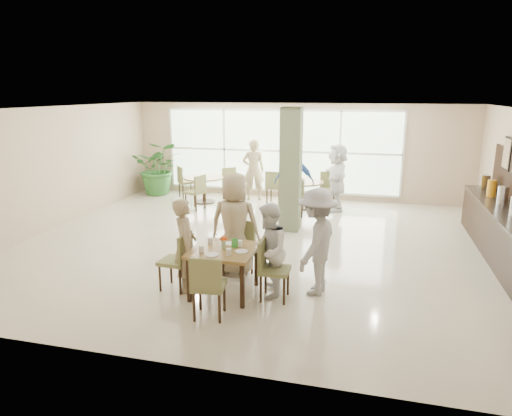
% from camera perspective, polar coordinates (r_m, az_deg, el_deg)
% --- Properties ---
extents(ground, '(10.00, 10.00, 0.00)m').
position_cam_1_polar(ground, '(9.65, 0.61, -4.54)').
color(ground, beige).
rests_on(ground, ground).
extents(room_shell, '(10.00, 10.00, 10.00)m').
position_cam_1_polar(room_shell, '(9.24, 0.64, 5.50)').
color(room_shell, white).
rests_on(room_shell, ground).
extents(window_bank, '(7.00, 0.04, 7.00)m').
position_cam_1_polar(window_bank, '(13.71, 3.05, 7.12)').
color(window_bank, silver).
rests_on(window_bank, ground).
extents(column, '(0.45, 0.45, 2.80)m').
position_cam_1_polar(column, '(10.37, 4.37, 4.74)').
color(column, '#5E6A4A').
rests_on(column, ground).
extents(main_table, '(1.00, 1.00, 0.75)m').
position_cam_1_polar(main_table, '(7.18, -4.05, -5.77)').
color(main_table, brown).
rests_on(main_table, ground).
extents(round_table_left, '(1.20, 1.20, 0.75)m').
position_cam_1_polar(round_table_left, '(13.23, -6.53, 3.23)').
color(round_table_left, brown).
rests_on(round_table_left, ground).
extents(round_table_right, '(1.18, 1.18, 0.75)m').
position_cam_1_polar(round_table_right, '(12.56, 5.75, 2.64)').
color(round_table_right, brown).
rests_on(round_table_right, ground).
extents(chairs_main_table, '(2.12, 2.09, 0.95)m').
position_cam_1_polar(chairs_main_table, '(7.24, -4.00, -7.18)').
color(chairs_main_table, olive).
rests_on(chairs_main_table, ground).
extents(chairs_table_left, '(2.09, 1.89, 0.95)m').
position_cam_1_polar(chairs_table_left, '(13.27, -6.43, 2.76)').
color(chairs_table_left, olive).
rests_on(chairs_table_left, ground).
extents(chairs_table_right, '(2.04, 1.77, 0.95)m').
position_cam_1_polar(chairs_table_right, '(12.54, 5.47, 2.10)').
color(chairs_table_right, olive).
rests_on(chairs_table_right, ground).
extents(tabletop_clutter, '(0.74, 0.76, 0.21)m').
position_cam_1_polar(tabletop_clutter, '(7.11, -4.03, -4.72)').
color(tabletop_clutter, white).
rests_on(tabletop_clutter, main_table).
extents(buffet_counter, '(0.64, 4.70, 1.95)m').
position_cam_1_polar(buffet_counter, '(10.05, 28.42, -2.26)').
color(buffet_counter, black).
rests_on(buffet_counter, ground).
extents(framed_art_b, '(0.05, 0.55, 0.70)m').
position_cam_1_polar(framed_art_b, '(11.10, 28.92, 5.98)').
color(framed_art_b, black).
rests_on(framed_art_b, ground).
extents(potted_plant, '(1.83, 1.83, 1.65)m').
position_cam_1_polar(potted_plant, '(14.48, -12.07, 4.91)').
color(potted_plant, '#2B6729').
rests_on(potted_plant, ground).
extents(teen_left, '(0.54, 0.65, 1.52)m').
position_cam_1_polar(teen_left, '(7.36, -8.83, -4.61)').
color(teen_left, tan).
rests_on(teen_left, ground).
extents(teen_far, '(0.89, 0.51, 1.80)m').
position_cam_1_polar(teen_far, '(7.93, -2.68, -1.98)').
color(teen_far, tan).
rests_on(teen_far, ground).
extents(teen_right, '(0.69, 0.81, 1.49)m').
position_cam_1_polar(teen_right, '(7.08, 1.56, -5.33)').
color(teen_right, white).
rests_on(teen_right, ground).
extents(teen_standing, '(0.85, 1.21, 1.70)m').
position_cam_1_polar(teen_standing, '(7.20, 7.57, -4.20)').
color(teen_standing, '#A1A1A4').
rests_on(teen_standing, ground).
extents(adult_a, '(1.08, 0.70, 1.73)m').
position_cam_1_polar(adult_a, '(11.76, 4.78, 3.24)').
color(adult_a, '#3E71BC').
rests_on(adult_a, ground).
extents(adult_b, '(0.99, 1.76, 1.80)m').
position_cam_1_polar(adult_b, '(12.39, 10.08, 3.79)').
color(adult_b, white).
rests_on(adult_b, ground).
extents(adult_standing, '(0.75, 0.60, 1.79)m').
position_cam_1_polar(adult_standing, '(13.40, -0.32, 4.79)').
color(adult_standing, tan).
rests_on(adult_standing, ground).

